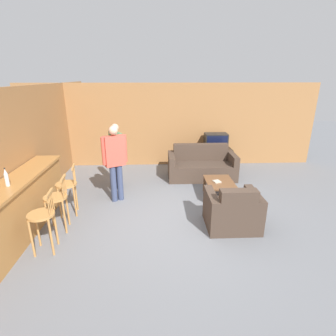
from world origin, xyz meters
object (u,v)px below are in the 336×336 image
at_px(person_by_window, 117,153).
at_px(person_by_counter, 115,160).
at_px(bar_chair_mid, 57,201).
at_px(armchair_near, 233,212).
at_px(tv, 216,141).
at_px(bar_chair_near, 43,219).
at_px(coffee_table, 220,184).
at_px(bar_chair_far, 67,188).
at_px(bottle, 6,178).
at_px(tv_unit, 215,158).
at_px(couch_far, 201,167).
at_px(book_on_table, 217,181).

relative_size(person_by_window, person_by_counter, 0.96).
relative_size(bar_chair_mid, person_by_counter, 0.60).
xyz_separation_m(armchair_near, tv, (0.41, 3.56, 0.52)).
height_order(bar_chair_near, coffee_table, bar_chair_near).
xyz_separation_m(armchair_near, person_by_counter, (-2.38, 1.28, 0.67)).
bearing_deg(bar_chair_far, bottle, -121.97).
distance_m(bar_chair_mid, tv_unit, 5.12).
xyz_separation_m(bar_chair_mid, bar_chair_far, (-0.00, 0.61, 0.00)).
xyz_separation_m(bar_chair_near, bar_chair_far, (-0.00, 1.25, 0.00)).
xyz_separation_m(coffee_table, person_by_counter, (-2.43, -0.00, 0.64)).
bearing_deg(armchair_near, bottle, -175.54).
bearing_deg(person_by_window, armchair_near, -39.20).
bearing_deg(bar_chair_far, bar_chair_near, -89.99).
xyz_separation_m(coffee_table, tv, (0.37, 2.28, 0.49)).
bearing_deg(couch_far, bar_chair_far, -147.40).
height_order(bar_chair_near, couch_far, bar_chair_near).
distance_m(bottle, person_by_counter, 2.21).
relative_size(bar_chair_mid, tv_unit, 1.03).
bearing_deg(bar_chair_mid, bar_chair_near, -90.00).
distance_m(bottle, person_by_window, 2.74).
distance_m(coffee_table, tv_unit, 2.31).
bearing_deg(person_by_window, coffee_table, -16.16).
distance_m(bar_chair_near, person_by_window, 2.75).
height_order(bar_chair_mid, armchair_near, bar_chair_mid).
bearing_deg(bottle, person_by_window, 57.97).
distance_m(bar_chair_far, bottle, 1.29).
bearing_deg(coffee_table, armchair_near, -91.99).
xyz_separation_m(bar_chair_far, tv, (3.71, 2.90, 0.25)).
xyz_separation_m(bar_chair_near, coffee_table, (3.35, 1.87, -0.24)).
height_order(bar_chair_far, tv, tv).
xyz_separation_m(tv, book_on_table, (-0.44, -2.29, -0.41)).
height_order(bottle, person_by_counter, person_by_counter).
height_order(bar_chair_mid, tv_unit, bar_chair_mid).
distance_m(armchair_near, person_by_counter, 2.79).
bearing_deg(bottle, person_by_counter, 46.08).
bearing_deg(person_by_counter, tv_unit, 39.24).
distance_m(tv_unit, book_on_table, 2.34).
distance_m(bar_chair_mid, book_on_table, 3.49).
bearing_deg(couch_far, bottle, -141.53).
xyz_separation_m(tv, bottle, (-4.32, -3.86, 0.36)).
xyz_separation_m(bar_chair_far, person_by_counter, (0.92, 0.62, 0.40)).
bearing_deg(tv, coffee_table, -99.15).
relative_size(couch_far, coffee_table, 2.04).
height_order(couch_far, person_by_counter, person_by_counter).
height_order(armchair_near, book_on_table, armchair_near).
relative_size(bar_chair_far, coffee_table, 1.15).
bearing_deg(book_on_table, bar_chair_far, -169.55).
bearing_deg(tv_unit, book_on_table, -100.97).
bearing_deg(person_by_window, tv_unit, 28.40).
bearing_deg(person_by_window, couch_far, 16.07).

